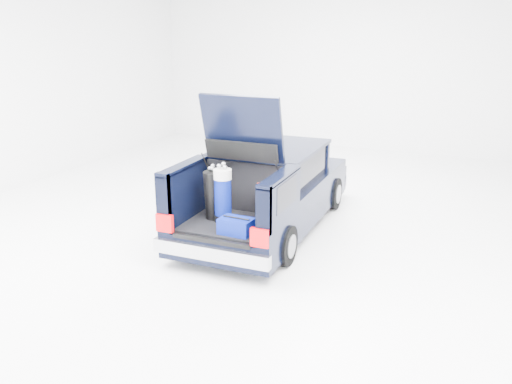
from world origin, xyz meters
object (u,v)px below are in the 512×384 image
at_px(car, 269,190).
at_px(black_golf_bag, 212,195).
at_px(blue_golf_bag, 223,195).
at_px(blue_duffel, 236,226).
at_px(red_suitcase, 268,202).

xyz_separation_m(car, black_golf_bag, (-0.33, -1.54, 0.31)).
xyz_separation_m(car, blue_golf_bag, (-0.14, -1.56, 0.34)).
distance_m(car, blue_duffel, 1.98).
xyz_separation_m(blue_golf_bag, blue_duffel, (0.40, -0.40, -0.30)).
bearing_deg(blue_golf_bag, red_suitcase, 41.74).
bearing_deg(blue_duffel, blue_golf_bag, 138.80).
bearing_deg(car, black_golf_bag, -102.15).
bearing_deg(black_golf_bag, blue_golf_bag, -6.65).
distance_m(car, blue_golf_bag, 1.61).
bearing_deg(red_suitcase, blue_golf_bag, -166.41).
bearing_deg(black_golf_bag, red_suitcase, 22.47).
height_order(car, black_golf_bag, car).
xyz_separation_m(red_suitcase, blue_duffel, (-0.19, -0.74, -0.16)).
bearing_deg(car, blue_duffel, -82.48).
relative_size(black_golf_bag, blue_duffel, 1.72).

